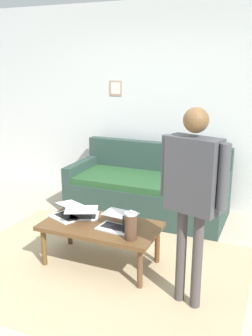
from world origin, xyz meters
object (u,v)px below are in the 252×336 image
object	(u,v)px
french_press	(131,226)
person_standing	(193,184)
laptop_center	(117,223)
laptop_right	(67,213)
couch	(148,191)
laptop_left	(82,214)
coffee_table	(101,229)

from	to	relation	value
french_press	person_standing	bearing A→B (deg)	168.54
laptop_center	laptop_right	world-z (taller)	laptop_right
laptop_center	laptop_right	distance (m)	0.56
couch	laptop_left	xyz separation A→B (m)	(0.21, 1.35, 0.16)
laptop_left	laptop_right	size ratio (longest dim) A/B	1.14
laptop_left	person_standing	bearing A→B (deg)	163.53
french_press	coffee_table	bearing A→B (deg)	-24.23
person_standing	laptop_right	bearing A→B (deg)	-13.45
couch	laptop_right	xyz separation A→B (m)	(0.36, 1.38, 0.16)
coffee_table	person_standing	xyz separation A→B (m)	(-0.93, 0.28, 0.66)
laptop_left	person_standing	xyz separation A→B (m)	(-1.16, 0.34, 0.56)
laptop_left	laptop_center	size ratio (longest dim) A/B	1.28
laptop_right	french_press	size ratio (longest dim) A/B	1.41
couch	laptop_right	world-z (taller)	couch
couch	laptop_left	distance (m)	1.38
couch	french_press	xyz separation A→B (m)	(-0.40, 1.58, 0.24)
laptop_left	laptop_center	bearing A→B (deg)	171.71
laptop_left	french_press	xyz separation A→B (m)	(-0.61, 0.23, 0.08)
laptop_left	couch	bearing A→B (deg)	-98.83
french_press	couch	bearing A→B (deg)	-75.66
couch	person_standing	xyz separation A→B (m)	(-0.95, 1.70, 0.73)
coffee_table	laptop_right	xyz separation A→B (m)	(0.39, -0.03, 0.09)
laptop_right	french_press	xyz separation A→B (m)	(-0.77, 0.20, 0.08)
coffee_table	laptop_right	bearing A→B (deg)	-4.63
laptop_center	french_press	world-z (taller)	french_press
coffee_table	french_press	world-z (taller)	french_press
laptop_right	french_press	distance (m)	0.80
french_press	laptop_center	bearing A→B (deg)	-39.37
laptop_center	person_standing	size ratio (longest dim) A/B	0.22
couch	laptop_center	size ratio (longest dim) A/B	5.75
laptop_center	laptop_right	bearing A→B (deg)	-3.06
laptop_left	laptop_right	bearing A→B (deg)	10.57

